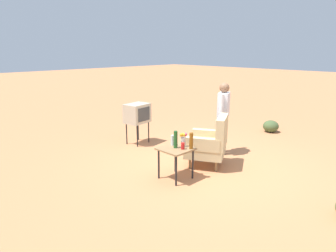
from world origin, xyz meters
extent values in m
plane|color=#C17A4C|center=(0.00, 0.00, 0.00)|extent=(60.00, 60.00, 0.00)
cylinder|color=#937047|center=(-0.01, -0.46, 0.11)|extent=(0.05, 0.05, 0.22)
cylinder|color=#937047|center=(0.46, -0.21, 0.11)|extent=(0.05, 0.05, 0.22)
cylinder|color=#937047|center=(-0.26, 0.01, 0.11)|extent=(0.05, 0.05, 0.22)
cylinder|color=#937047|center=(0.21, 0.26, 0.11)|extent=(0.05, 0.05, 0.22)
cube|color=#CCB784|center=(0.10, -0.10, 0.32)|extent=(1.03, 1.03, 0.20)
cube|color=#CCB784|center=(-0.05, 0.18, 0.74)|extent=(0.74, 0.50, 0.64)
cube|color=#CCB784|center=(-0.18, -0.25, 0.55)|extent=(0.45, 0.67, 0.26)
cube|color=#CCB784|center=(0.38, 0.05, 0.55)|extent=(0.45, 0.67, 0.26)
cylinder|color=black|center=(0.80, -0.29, 0.28)|extent=(0.04, 0.04, 0.57)
cylinder|color=black|center=(1.25, -0.29, 0.28)|extent=(0.04, 0.04, 0.57)
cylinder|color=black|center=(0.80, 0.15, 0.28)|extent=(0.04, 0.04, 0.57)
cylinder|color=black|center=(1.25, 0.15, 0.28)|extent=(0.04, 0.04, 0.57)
cube|color=#937047|center=(1.02, -0.07, 0.58)|extent=(0.56, 0.56, 0.03)
cylinder|color=black|center=(0.33, -2.04, 0.28)|extent=(0.03, 0.03, 0.55)
cylinder|color=black|center=(-0.10, -2.11, 0.28)|extent=(0.03, 0.03, 0.55)
cylinder|color=black|center=(0.39, -2.40, 0.28)|extent=(0.03, 0.03, 0.55)
cylinder|color=black|center=(-0.04, -2.47, 0.28)|extent=(0.03, 0.03, 0.55)
cube|color=#BCB299|center=(0.15, -2.26, 0.79)|extent=(0.66, 0.53, 0.48)
cube|color=#383D3F|center=(0.11, -2.03, 0.79)|extent=(0.42, 0.08, 0.34)
cylinder|color=#2D3347|center=(-0.84, -0.33, 0.43)|extent=(0.14, 0.14, 0.86)
cylinder|color=#2D3347|center=(-0.66, -0.24, 0.43)|extent=(0.14, 0.14, 0.86)
cube|color=silver|center=(-0.75, -0.29, 1.14)|extent=(0.42, 0.35, 0.56)
cylinder|color=silver|center=(-0.97, -0.38, 1.17)|extent=(0.09, 0.09, 0.50)
cylinder|color=silver|center=(-0.53, -0.19, 1.17)|extent=(0.09, 0.09, 0.50)
sphere|color=brown|center=(-0.75, -0.29, 1.53)|extent=(0.22, 0.22, 0.22)
cylinder|color=brown|center=(0.85, 0.15, 0.75)|extent=(0.07, 0.07, 0.30)
cylinder|color=#1E5623|center=(1.01, -0.09, 0.76)|extent=(0.07, 0.07, 0.32)
cylinder|color=red|center=(0.98, 0.06, 0.66)|extent=(0.07, 0.07, 0.12)
cylinder|color=silver|center=(0.95, -0.22, 0.70)|extent=(0.06, 0.06, 0.20)
cylinder|color=silver|center=(0.86, -0.03, 0.69)|extent=(0.09, 0.09, 0.18)
sphere|color=yellow|center=(0.86, -0.03, 0.83)|extent=(0.07, 0.07, 0.07)
sphere|color=#E04C66|center=(0.82, -0.02, 0.83)|extent=(0.07, 0.07, 0.07)
sphere|color=orange|center=(0.90, -0.05, 0.83)|extent=(0.07, 0.07, 0.07)
ellipsoid|color=#475B33|center=(-3.30, -0.36, 0.17)|extent=(0.45, 0.45, 0.34)
camera|label=1|loc=(4.81, 3.53, 2.36)|focal=32.10mm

